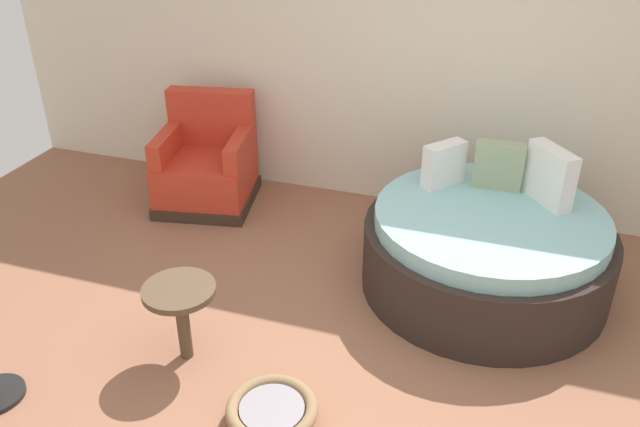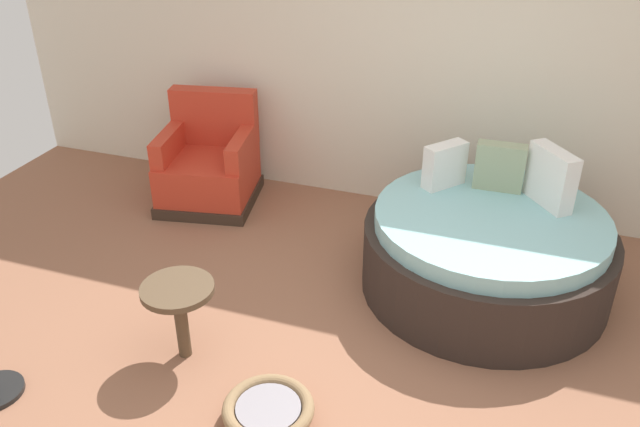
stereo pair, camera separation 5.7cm
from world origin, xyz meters
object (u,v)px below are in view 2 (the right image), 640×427
at_px(red_armchair, 209,165).
at_px(side_table, 179,299).
at_px(round_daybed, 487,250).
at_px(pet_basket, 268,412).

distance_m(red_armchair, side_table, 2.07).
height_order(round_daybed, red_armchair, round_daybed).
height_order(red_armchair, pet_basket, red_armchair).
bearing_deg(pet_basket, round_daybed, 60.25).
bearing_deg(pet_basket, red_armchair, 123.92).
height_order(round_daybed, pet_basket, round_daybed).
bearing_deg(side_table, round_daybed, 38.77).
relative_size(red_armchair, side_table, 1.81).
relative_size(red_armchair, pet_basket, 1.84).
distance_m(round_daybed, side_table, 2.14).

